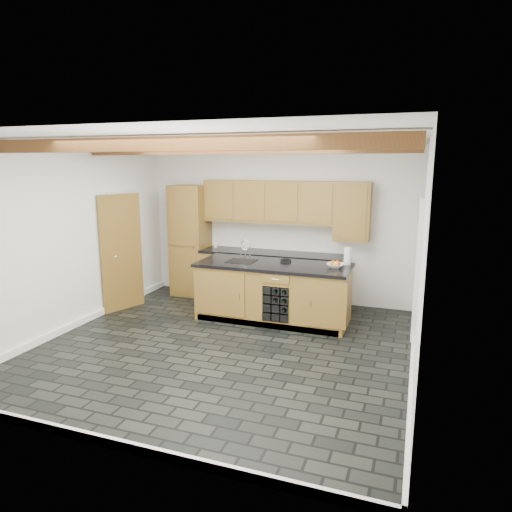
% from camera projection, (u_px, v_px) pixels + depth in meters
% --- Properties ---
extents(ground, '(5.00, 5.00, 0.00)m').
position_uv_depth(ground, '(224.00, 346.00, 6.37)').
color(ground, black).
rests_on(ground, ground).
extents(room_shell, '(5.01, 5.00, 5.00)m').
position_uv_depth(room_shell, '(232.00, 232.00, 6.58)').
color(room_shell, white).
rests_on(room_shell, ground).
extents(back_cabinetry, '(3.65, 0.62, 2.20)m').
position_uv_depth(back_cabinetry, '(254.00, 248.00, 8.36)').
color(back_cabinetry, olive).
rests_on(back_cabinetry, ground).
extents(island, '(2.48, 0.96, 0.93)m').
position_uv_depth(island, '(273.00, 292.00, 7.36)').
color(island, olive).
rests_on(island, ground).
extents(faucet, '(0.45, 0.40, 0.34)m').
position_uv_depth(faucet, '(242.00, 259.00, 7.49)').
color(faucet, black).
rests_on(faucet, island).
extents(kitchen_scale, '(0.19, 0.15, 0.05)m').
position_uv_depth(kitchen_scale, '(286.00, 260.00, 7.42)').
color(kitchen_scale, black).
rests_on(kitchen_scale, island).
extents(fruit_bowl, '(0.28, 0.28, 0.07)m').
position_uv_depth(fruit_bowl, '(335.00, 265.00, 7.00)').
color(fruit_bowl, silver).
rests_on(fruit_bowl, island).
extents(fruit_cluster, '(0.16, 0.17, 0.07)m').
position_uv_depth(fruit_cluster, '(335.00, 263.00, 6.99)').
color(fruit_cluster, red).
rests_on(fruit_cluster, fruit_bowl).
extents(paper_towel, '(0.11, 0.11, 0.28)m').
position_uv_depth(paper_towel, '(347.00, 256.00, 7.18)').
color(paper_towel, white).
rests_on(paper_towel, island).
extents(mug, '(0.11, 0.11, 0.09)m').
position_uv_depth(mug, '(216.00, 245.00, 8.65)').
color(mug, white).
rests_on(mug, back_cabinetry).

